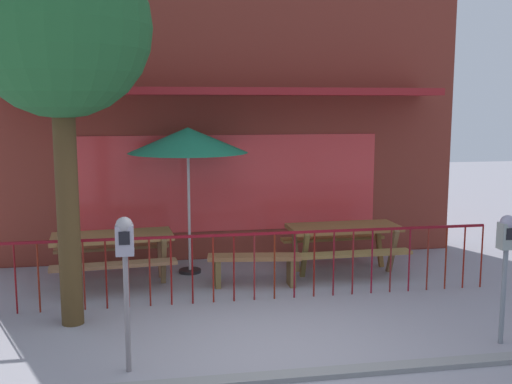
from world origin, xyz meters
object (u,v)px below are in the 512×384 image
object	(u,v)px
picnic_table_right	(344,235)
street_tree	(60,30)
parking_meter_far	(125,253)
patio_umbrella	(188,141)
parking_meter_near	(506,245)
patio_bench	(254,263)
picnic_table_left	(113,245)

from	to	relation	value
picnic_table_right	street_tree	distance (m)	5.33
parking_meter_far	street_tree	bearing A→B (deg)	115.78
patio_umbrella	street_tree	size ratio (longest dim) A/B	0.50
street_tree	parking_meter_near	bearing A→B (deg)	-17.17
picnic_table_right	parking_meter_near	distance (m)	3.35
parking_meter_far	parking_meter_near	bearing A→B (deg)	-0.10
patio_bench	picnic_table_right	bearing A→B (deg)	18.29
patio_umbrella	parking_meter_far	bearing A→B (deg)	-103.75
picnic_table_right	parking_meter_far	xyz separation A→B (m)	(-3.36, -3.18, 0.64)
picnic_table_right	parking_meter_far	size ratio (longest dim) A/B	1.12
picnic_table_left	street_tree	size ratio (longest dim) A/B	0.40
patio_bench	parking_meter_near	size ratio (longest dim) A/B	0.95
picnic_table_left	patio_umbrella	xyz separation A→B (m)	(1.19, 0.42, 1.54)
picnic_table_right	parking_meter_far	distance (m)	4.67
picnic_table_left	parking_meter_far	distance (m)	3.24
picnic_table_left	patio_bench	world-z (taller)	picnic_table_left
parking_meter_far	patio_bench	bearing A→B (deg)	56.17
picnic_table_left	parking_meter_far	bearing A→B (deg)	-84.25
street_tree	parking_meter_far	bearing A→B (deg)	-64.22
patio_umbrella	street_tree	world-z (taller)	street_tree
parking_meter_near	street_tree	bearing A→B (deg)	162.83
patio_bench	parking_meter_near	bearing A→B (deg)	-47.83
picnic_table_left	street_tree	world-z (taller)	street_tree
picnic_table_left	parking_meter_far	size ratio (longest dim) A/B	1.17
picnic_table_right	patio_umbrella	distance (m)	2.95
picnic_table_left	picnic_table_right	bearing A→B (deg)	0.36
picnic_table_right	street_tree	bearing A→B (deg)	-157.85
picnic_table_left	patio_bench	distance (m)	2.18
patio_umbrella	parking_meter_near	distance (m)	4.99
patio_umbrella	patio_bench	size ratio (longest dim) A/B	1.66
picnic_table_right	parking_meter_near	xyz separation A→B (m)	(0.84, -3.19, 0.55)
street_tree	picnic_table_right	bearing A→B (deg)	22.15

